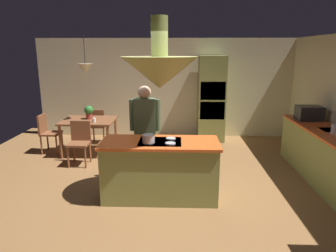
{
  "coord_description": "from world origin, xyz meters",
  "views": [
    {
      "loc": [
        0.27,
        -4.65,
        2.24
      ],
      "look_at": [
        0.1,
        0.4,
        1.0
      ],
      "focal_mm": 32.97,
      "sensor_mm": 36.0,
      "label": 1
    }
  ],
  "objects_px": {
    "chair_at_corner": "(47,131)",
    "chair_facing_island": "(80,140)",
    "oven_tower": "(211,99)",
    "person_at_island": "(145,127)",
    "canister_tea": "(335,129)",
    "cooking_pot_on_cooktop": "(149,139)",
    "kitchen_island": "(160,169)",
    "potted_plant_on_table": "(89,111)",
    "chair_by_back_wall": "(97,124)",
    "microwave_on_counter": "(309,113)",
    "cup_on_table": "(94,120)",
    "dining_table": "(89,124)"
  },
  "relations": [
    {
      "from": "person_at_island",
      "to": "potted_plant_on_table",
      "type": "height_order",
      "value": "person_at_island"
    },
    {
      "from": "oven_tower",
      "to": "chair_at_corner",
      "type": "xyz_separation_m",
      "value": [
        -3.75,
        -1.14,
        -0.56
      ]
    },
    {
      "from": "oven_tower",
      "to": "canister_tea",
      "type": "distance_m",
      "value": 3.23
    },
    {
      "from": "chair_by_back_wall",
      "to": "canister_tea",
      "type": "height_order",
      "value": "canister_tea"
    },
    {
      "from": "microwave_on_counter",
      "to": "cooking_pot_on_cooktop",
      "type": "distance_m",
      "value": 3.45
    },
    {
      "from": "canister_tea",
      "to": "microwave_on_counter",
      "type": "xyz_separation_m",
      "value": [
        0.0,
        1.05,
        0.06
      ]
    },
    {
      "from": "kitchen_island",
      "to": "chair_by_back_wall",
      "type": "distance_m",
      "value": 3.26
    },
    {
      "from": "oven_tower",
      "to": "person_at_island",
      "type": "xyz_separation_m",
      "value": [
        -1.39,
        -2.59,
        -0.1
      ]
    },
    {
      "from": "dining_table",
      "to": "potted_plant_on_table",
      "type": "xyz_separation_m",
      "value": [
        -0.01,
        0.09,
        0.26
      ]
    },
    {
      "from": "chair_by_back_wall",
      "to": "cooking_pot_on_cooktop",
      "type": "relative_size",
      "value": 4.83
    },
    {
      "from": "kitchen_island",
      "to": "person_at_island",
      "type": "relative_size",
      "value": 1.07
    },
    {
      "from": "cooking_pot_on_cooktop",
      "to": "potted_plant_on_table",
      "type": "bearing_deg",
      "value": 123.75
    },
    {
      "from": "oven_tower",
      "to": "cooking_pot_on_cooktop",
      "type": "bearing_deg",
      "value": -110.48
    },
    {
      "from": "chair_at_corner",
      "to": "chair_by_back_wall",
      "type": "bearing_deg",
      "value": -54.02
    },
    {
      "from": "oven_tower",
      "to": "potted_plant_on_table",
      "type": "height_order",
      "value": "oven_tower"
    },
    {
      "from": "chair_by_back_wall",
      "to": "microwave_on_counter",
      "type": "height_order",
      "value": "microwave_on_counter"
    },
    {
      "from": "chair_at_corner",
      "to": "kitchen_island",
      "type": "bearing_deg",
      "value": -128.44
    },
    {
      "from": "kitchen_island",
      "to": "chair_facing_island",
      "type": "bearing_deg",
      "value": 140.25
    },
    {
      "from": "chair_by_back_wall",
      "to": "potted_plant_on_table",
      "type": "bearing_deg",
      "value": 89.22
    },
    {
      "from": "person_at_island",
      "to": "kitchen_island",
      "type": "bearing_deg",
      "value": -65.88
    },
    {
      "from": "oven_tower",
      "to": "canister_tea",
      "type": "bearing_deg",
      "value": -57.43
    },
    {
      "from": "kitchen_island",
      "to": "cup_on_table",
      "type": "xyz_separation_m",
      "value": [
        -1.51,
        1.87,
        0.35
      ]
    },
    {
      "from": "oven_tower",
      "to": "chair_facing_island",
      "type": "height_order",
      "value": "oven_tower"
    },
    {
      "from": "kitchen_island",
      "to": "chair_facing_island",
      "type": "height_order",
      "value": "kitchen_island"
    },
    {
      "from": "canister_tea",
      "to": "cup_on_table",
      "type": "bearing_deg",
      "value": 162.79
    },
    {
      "from": "chair_at_corner",
      "to": "chair_facing_island",
      "type": "bearing_deg",
      "value": -125.98
    },
    {
      "from": "chair_by_back_wall",
      "to": "cup_on_table",
      "type": "xyz_separation_m",
      "value": [
        0.19,
        -0.92,
        0.3
      ]
    },
    {
      "from": "kitchen_island",
      "to": "dining_table",
      "type": "xyz_separation_m",
      "value": [
        -1.7,
        2.1,
        0.21
      ]
    },
    {
      "from": "potted_plant_on_table",
      "to": "oven_tower",
      "type": "bearing_deg",
      "value": 20.6
    },
    {
      "from": "dining_table",
      "to": "canister_tea",
      "type": "xyz_separation_m",
      "value": [
        4.54,
        -1.58,
        0.32
      ]
    },
    {
      "from": "canister_tea",
      "to": "cooking_pot_on_cooktop",
      "type": "bearing_deg",
      "value": -167.79
    },
    {
      "from": "potted_plant_on_table",
      "to": "cup_on_table",
      "type": "relative_size",
      "value": 3.33
    },
    {
      "from": "chair_by_back_wall",
      "to": "cooking_pot_on_cooktop",
      "type": "distance_m",
      "value": 3.33
    },
    {
      "from": "kitchen_island",
      "to": "potted_plant_on_table",
      "type": "bearing_deg",
      "value": 127.99
    },
    {
      "from": "chair_facing_island",
      "to": "cup_on_table",
      "type": "xyz_separation_m",
      "value": [
        0.19,
        0.45,
        0.3
      ]
    },
    {
      "from": "person_at_island",
      "to": "dining_table",
      "type": "bearing_deg",
      "value": 134.25
    },
    {
      "from": "chair_facing_island",
      "to": "cooking_pot_on_cooktop",
      "type": "relative_size",
      "value": 4.83
    },
    {
      "from": "kitchen_island",
      "to": "chair_at_corner",
      "type": "bearing_deg",
      "value": 141.56
    },
    {
      "from": "chair_facing_island",
      "to": "microwave_on_counter",
      "type": "distance_m",
      "value": 4.57
    },
    {
      "from": "chair_by_back_wall",
      "to": "person_at_island",
      "type": "bearing_deg",
      "value": 123.43
    },
    {
      "from": "potted_plant_on_table",
      "to": "chair_by_back_wall",
      "type": "bearing_deg",
      "value": 89.22
    },
    {
      "from": "cup_on_table",
      "to": "canister_tea",
      "type": "height_order",
      "value": "canister_tea"
    },
    {
      "from": "person_at_island",
      "to": "oven_tower",
      "type": "bearing_deg",
      "value": 61.68
    },
    {
      "from": "canister_tea",
      "to": "potted_plant_on_table",
      "type": "bearing_deg",
      "value": 159.86
    },
    {
      "from": "kitchen_island",
      "to": "oven_tower",
      "type": "xyz_separation_m",
      "value": [
        1.1,
        3.24,
        0.6
      ]
    },
    {
      "from": "cup_on_table",
      "to": "canister_tea",
      "type": "bearing_deg",
      "value": -17.21
    },
    {
      "from": "oven_tower",
      "to": "person_at_island",
      "type": "distance_m",
      "value": 2.94
    },
    {
      "from": "kitchen_island",
      "to": "potted_plant_on_table",
      "type": "distance_m",
      "value": 2.81
    },
    {
      "from": "canister_tea",
      "to": "dining_table",
      "type": "bearing_deg",
      "value": 160.8
    },
    {
      "from": "canister_tea",
      "to": "cooking_pot_on_cooktop",
      "type": "height_order",
      "value": "canister_tea"
    }
  ]
}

